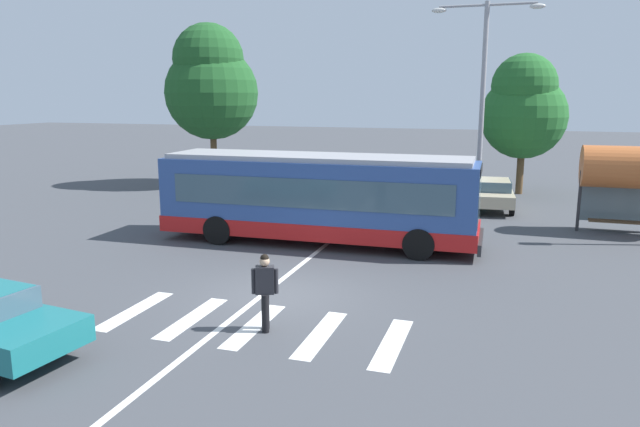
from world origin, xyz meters
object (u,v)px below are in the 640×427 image
(parked_car_charcoal, at_px, (320,183))
(parked_car_champagne, at_px, (491,192))
(parked_car_teal, at_px, (431,190))
(parked_car_black, at_px, (373,186))
(pedestrian_crossing_street, at_px, (265,288))
(background_tree_right, at_px, (524,108))
(parked_car_silver, at_px, (271,180))
(twin_arm_street_lamp, at_px, (483,87))
(background_tree_left, at_px, (211,83))
(bus_stop_shelter, at_px, (637,169))
(city_transit_bus, at_px, (318,198))

(parked_car_charcoal, relative_size, parked_car_champagne, 1.00)
(parked_car_teal, relative_size, parked_car_champagne, 1.00)
(parked_car_black, bearing_deg, parked_car_charcoal, -179.07)
(pedestrian_crossing_street, xyz_separation_m, background_tree_right, (5.34, 20.93, 3.47))
(parked_car_silver, xyz_separation_m, twin_arm_street_lamp, (10.43, -2.65, 4.59))
(parked_car_charcoal, height_order, parked_car_teal, same)
(parked_car_teal, height_order, background_tree_left, background_tree_left)
(parked_car_black, relative_size, bus_stop_shelter, 1.22)
(background_tree_right, bearing_deg, background_tree_left, -172.65)
(parked_car_champagne, distance_m, background_tree_left, 16.32)
(pedestrian_crossing_street, bearing_deg, parked_car_silver, 112.18)
(parked_car_black, bearing_deg, pedestrian_crossing_street, -85.11)
(parked_car_black, bearing_deg, parked_car_teal, -9.43)
(parked_car_charcoal, xyz_separation_m, bus_stop_shelter, (13.35, -3.87, 1.65))
(parked_car_silver, bearing_deg, parked_car_champagne, -2.58)
(parked_car_charcoal, distance_m, background_tree_right, 11.08)
(parked_car_charcoal, relative_size, bus_stop_shelter, 1.22)
(parked_car_black, bearing_deg, parked_car_silver, 178.05)
(parked_car_champagne, bearing_deg, parked_car_silver, 177.42)
(pedestrian_crossing_street, xyz_separation_m, bus_stop_shelter, (9.24, 12.59, 1.45))
(city_transit_bus, distance_m, background_tree_left, 15.34)
(parked_car_black, distance_m, background_tree_left, 11.22)
(bus_stop_shelter, bearing_deg, background_tree_right, 115.04)
(pedestrian_crossing_street, height_order, parked_car_teal, pedestrian_crossing_street)
(pedestrian_crossing_street, xyz_separation_m, parked_car_teal, (1.43, 16.03, -0.20))
(parked_car_black, xyz_separation_m, twin_arm_street_lamp, (5.04, -2.47, 4.59))
(background_tree_left, bearing_deg, background_tree_right, 7.35)
(parked_car_charcoal, distance_m, parked_car_teal, 5.55)
(city_transit_bus, relative_size, parked_car_silver, 2.44)
(parked_car_black, distance_m, bus_stop_shelter, 11.47)
(background_tree_left, distance_m, background_tree_right, 16.74)
(parked_car_silver, height_order, bus_stop_shelter, bus_stop_shelter)
(twin_arm_street_lamp, xyz_separation_m, background_tree_right, (1.72, 6.90, -0.92))
(parked_car_silver, distance_m, bus_stop_shelter, 16.64)
(pedestrian_crossing_street, xyz_separation_m, parked_car_champagne, (4.11, 16.20, -0.20))
(parked_car_silver, bearing_deg, background_tree_right, 19.28)
(parked_car_silver, relative_size, bus_stop_shelter, 1.19)
(parked_car_charcoal, distance_m, parked_car_champagne, 8.23)
(parked_car_teal, distance_m, twin_arm_street_lamp, 5.47)
(parked_car_champagne, height_order, bus_stop_shelter, bus_stop_shelter)
(parked_car_silver, distance_m, background_tree_left, 6.96)
(parked_car_teal, distance_m, parked_car_champagne, 2.69)
(parked_car_champagne, distance_m, background_tree_right, 6.12)
(city_transit_bus, distance_m, parked_car_teal, 8.74)
(pedestrian_crossing_street, height_order, bus_stop_shelter, bus_stop_shelter)
(city_transit_bus, height_order, parked_car_teal, city_transit_bus)
(background_tree_left, height_order, background_tree_right, background_tree_left)
(parked_car_teal, distance_m, background_tree_left, 13.86)
(pedestrian_crossing_street, xyz_separation_m, parked_car_black, (-1.41, 16.50, -0.20))
(parked_car_teal, bearing_deg, parked_car_champagne, 3.48)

